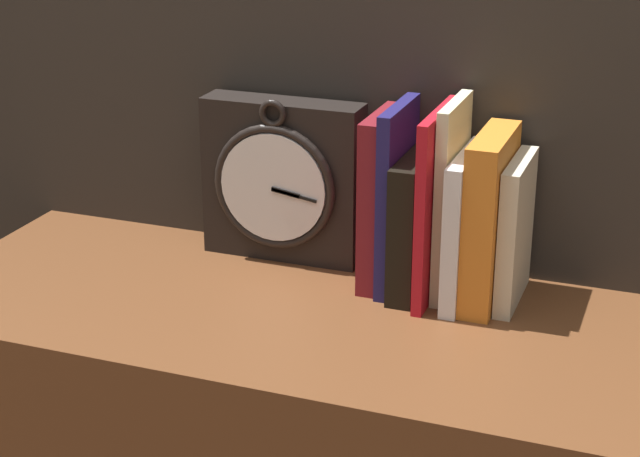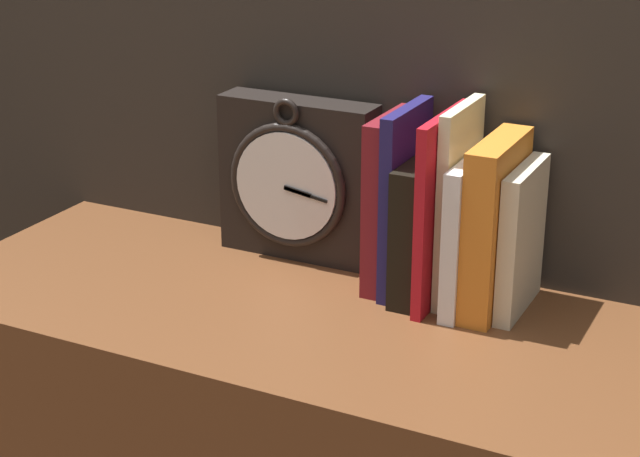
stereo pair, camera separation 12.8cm
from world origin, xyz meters
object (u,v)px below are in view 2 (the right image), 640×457
(book_slot2_black, at_px, (422,227))
(book_slot6_orange, at_px, (495,225))
(book_slot0_maroon, at_px, (390,201))
(book_slot7_cream, at_px, (522,239))
(book_slot1_navy, at_px, (405,199))
(book_slot5_white, at_px, (470,232))
(book_slot4_cream, at_px, (458,203))
(book_slot3_red, at_px, (442,208))
(clock, at_px, (297,179))

(book_slot2_black, height_order, book_slot6_orange, book_slot6_orange)
(book_slot0_maroon, distance_m, book_slot2_black, 0.06)
(book_slot7_cream, bearing_deg, book_slot6_orange, -165.18)
(book_slot1_navy, xyz_separation_m, book_slot5_white, (0.09, -0.01, -0.02))
(book_slot0_maroon, xyz_separation_m, book_slot4_cream, (0.09, -0.00, 0.01))
(book_slot7_cream, bearing_deg, book_slot2_black, -176.68)
(book_slot1_navy, distance_m, book_slot6_orange, 0.12)
(book_slot2_black, relative_size, book_slot4_cream, 0.71)
(book_slot0_maroon, distance_m, book_slot3_red, 0.08)
(clock, distance_m, book_slot2_black, 0.21)
(book_slot1_navy, bearing_deg, book_slot6_orange, -3.44)
(book_slot0_maroon, relative_size, book_slot3_red, 0.94)
(book_slot5_white, bearing_deg, clock, 170.73)
(book_slot4_cream, bearing_deg, book_slot1_navy, -177.26)
(book_slot1_navy, height_order, book_slot2_black, book_slot1_navy)
(clock, height_order, book_slot6_orange, clock)
(book_slot0_maroon, relative_size, book_slot6_orange, 1.04)
(book_slot7_cream, bearing_deg, book_slot5_white, -169.97)
(clock, height_order, book_slot2_black, clock)
(book_slot3_red, relative_size, book_slot7_cream, 1.30)
(clock, relative_size, book_slot7_cream, 1.24)
(book_slot0_maroon, xyz_separation_m, book_slot2_black, (0.05, -0.01, -0.02))
(book_slot4_cream, relative_size, book_slot6_orange, 1.16)
(book_slot3_red, relative_size, book_slot6_orange, 1.12)
(book_slot5_white, bearing_deg, book_slot6_orange, 4.84)
(book_slot1_navy, bearing_deg, book_slot4_cream, 2.74)
(book_slot2_black, bearing_deg, book_slot0_maroon, 168.24)
(book_slot4_cream, xyz_separation_m, book_slot6_orange, (0.05, -0.01, -0.02))
(clock, relative_size, book_slot2_black, 1.29)
(book_slot0_maroon, relative_size, book_slot7_cream, 1.22)
(book_slot7_cream, bearing_deg, book_slot1_navy, -179.57)
(book_slot2_black, height_order, book_slot3_red, book_slot3_red)
(book_slot4_cream, height_order, book_slot7_cream, book_slot4_cream)
(book_slot6_orange, xyz_separation_m, book_slot7_cream, (0.03, 0.01, -0.02))
(book_slot2_black, height_order, book_slot4_cream, book_slot4_cream)
(book_slot0_maroon, relative_size, book_slot2_black, 1.26)
(book_slot4_cream, xyz_separation_m, book_slot7_cream, (0.08, -0.00, -0.03))
(clock, distance_m, book_slot4_cream, 0.25)
(clock, bearing_deg, book_slot6_orange, -7.83)
(book_slot0_maroon, xyz_separation_m, book_slot1_navy, (0.02, -0.00, 0.01))
(clock, xyz_separation_m, book_slot7_cream, (0.33, -0.03, -0.02))
(clock, bearing_deg, book_slot4_cream, -7.01)
(book_slot1_navy, distance_m, book_slot2_black, 0.04)
(clock, xyz_separation_m, book_slot6_orange, (0.30, -0.04, -0.00))
(book_slot4_cream, relative_size, book_slot5_white, 1.31)
(book_slot2_black, bearing_deg, book_slot4_cream, 12.52)
(book_slot0_maroon, relative_size, book_slot5_white, 1.19)
(book_slot3_red, distance_m, book_slot4_cream, 0.02)
(book_slot1_navy, xyz_separation_m, book_slot4_cream, (0.07, 0.00, 0.01))
(book_slot0_maroon, height_order, book_slot3_red, book_slot3_red)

